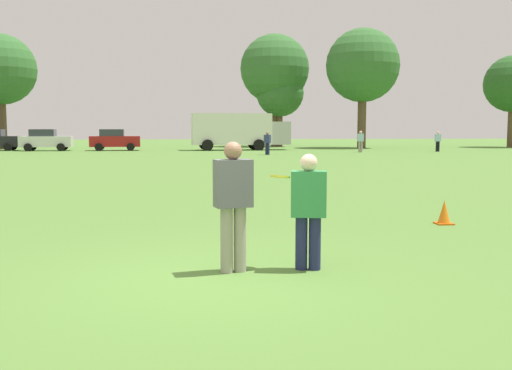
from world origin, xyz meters
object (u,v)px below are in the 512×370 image
bystander_field_marshal (361,140)px  player_defender (308,205)px  player_thrower (233,199)px  traffic_cone (444,213)px  parked_car_mid_right (46,140)px  box_truck (238,130)px  bystander_sideline_watcher (438,140)px  bystander_far_jogger (267,142)px  frisbee (280,177)px  parked_car_near_right (115,140)px

bystander_field_marshal → player_defender: bearing=-107.5°
player_thrower → traffic_cone: (4.43, 3.37, -0.75)m
parked_car_mid_right → box_truck: size_ratio=0.50×
bystander_sideline_watcher → bystander_far_jogger: (-14.57, -4.15, 0.01)m
player_thrower → bystander_field_marshal: (12.72, 37.18, -0.01)m
traffic_cone → bystander_far_jogger: (0.39, 30.33, 0.71)m
parked_car_mid_right → bystander_field_marshal: 26.33m
bystander_far_jogger → bystander_sideline_watcher: bearing=15.9°
bystander_sideline_watcher → frisbee: bearing=-116.5°
parked_car_near_right → bystander_far_jogger: size_ratio=2.61×
traffic_cone → bystander_field_marshal: bystander_field_marshal is taller
frisbee → player_thrower: bearing=-164.6°
bystander_sideline_watcher → bystander_far_jogger: bearing=-164.1°
frisbee → bystander_sideline_watcher: bystander_sideline_watcher is taller
player_thrower → player_defender: size_ratio=1.11×
player_defender → box_truck: bearing=86.7°
player_thrower → box_truck: box_truck is taller
traffic_cone → parked_car_mid_right: 43.45m
box_truck → bystander_field_marshal: box_truck is taller
player_thrower → parked_car_near_right: parked_car_near_right is taller
parked_car_mid_right → parked_car_near_right: bearing=-0.4°
parked_car_near_right → bystander_far_jogger: bearing=-38.3°
frisbee → parked_car_mid_right: parked_car_mid_right is taller
traffic_cone → parked_car_mid_right: bearing=113.5°
bystander_sideline_watcher → bystander_field_marshal: bystander_field_marshal is taller
player_thrower → frisbee: size_ratio=6.31×
player_defender → bystander_sideline_watcher: bystander_sideline_watcher is taller
traffic_cone → box_truck: 39.73m
bystander_sideline_watcher → player_defender: bearing=-115.9°
player_thrower → player_defender: 1.01m
box_truck → bystander_sideline_watcher: size_ratio=5.28×
parked_car_near_right → bystander_field_marshal: parked_car_near_right is taller
frisbee → parked_car_near_right: bearing=100.3°
bystander_far_jogger → player_defender: bearing=-96.5°
box_truck → bystander_sideline_watcher: (15.92, -5.22, -0.83)m
traffic_cone → player_thrower: bearing=-142.8°
traffic_cone → bystander_far_jogger: 30.34m
bystander_far_jogger → parked_car_near_right: bearing=141.7°
traffic_cone → parked_car_mid_right: size_ratio=0.11×
parked_car_mid_right → parked_car_near_right: same height
player_defender → traffic_cone: (3.42, 3.35, -0.64)m
parked_car_near_right → frisbee: bearing=-79.7°
parked_car_mid_right → frisbee: bearing=-72.5°
bystander_sideline_watcher → player_thrower: bearing=-117.1°
parked_car_near_right → box_truck: bearing=-0.6°
player_defender → parked_car_near_right: size_ratio=0.36×
parked_car_mid_right → bystander_field_marshal: bearing=-13.2°
player_defender → parked_car_near_right: (-8.18, 43.15, 0.05)m
traffic_cone → box_truck: size_ratio=0.06×
player_defender → parked_car_mid_right: (-13.92, 43.18, 0.05)m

